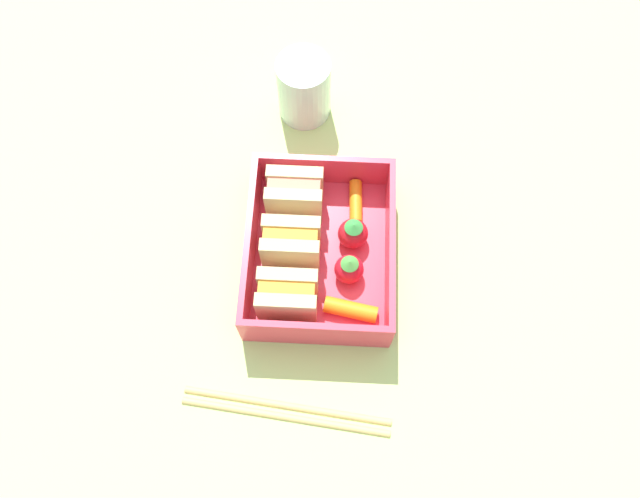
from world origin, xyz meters
TOP-DOWN VIEW (x-y plane):
  - ground_plane at (0.00, 0.00)cm, footprint 120.00×120.00cm
  - bento_tray at (0.00, 0.00)cm, footprint 17.58×14.12cm
  - bento_rim at (0.00, 0.00)cm, footprint 17.58×14.12cm
  - sandwich_left at (-5.26, 2.77)cm, footprint 3.72×5.55cm
  - sandwich_center_left at (0.00, 2.77)cm, footprint 3.72×5.55cm
  - sandwich_center at (5.26, 2.77)cm, footprint 3.72×5.55cm
  - carrot_stick_far_left at (-5.77, -3.19)cm, footprint 2.47×5.26cm
  - strawberry_far_left at (-1.94, -2.89)cm, footprint 2.86×2.86cm
  - strawberry_left at (1.78, -3.16)cm, footprint 3.00×3.00cm
  - carrot_stick_left at (5.73, -3.38)cm, footprint 4.59×1.46cm
  - chopstick_pair at (-15.22, 2.37)cm, footprint 3.81×19.39cm
  - drinking_glass at (18.02, 2.58)cm, footprint 5.71×5.71cm

SIDE VIEW (x-z plane):
  - ground_plane at x=0.00cm, z-range -2.00..0.00cm
  - chopstick_pair at x=-15.22cm, z-range 0.00..0.70cm
  - bento_tray at x=0.00cm, z-range 0.00..1.20cm
  - carrot_stick_left at x=5.73cm, z-range 1.20..2.50cm
  - carrot_stick_far_left at x=-5.77cm, z-range 1.20..2.79cm
  - strawberry_far_left at x=-1.94cm, z-range 1.02..4.48cm
  - strawberry_left at x=1.78cm, z-range 1.02..4.62cm
  - bento_rim at x=0.00cm, z-range 1.20..5.60cm
  - sandwich_left at x=-5.26cm, z-range 1.20..6.28cm
  - sandwich_center_left at x=0.00cm, z-range 1.20..6.28cm
  - sandwich_center at x=5.26cm, z-range 1.20..6.28cm
  - drinking_glass at x=18.02cm, z-range 0.00..7.56cm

